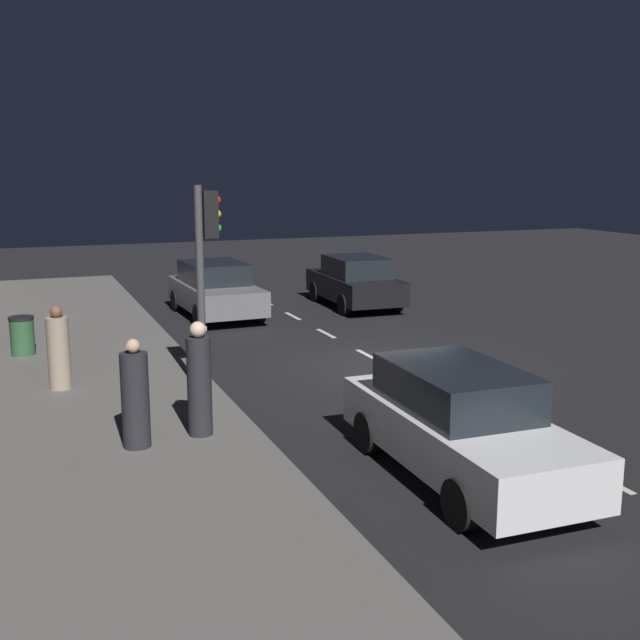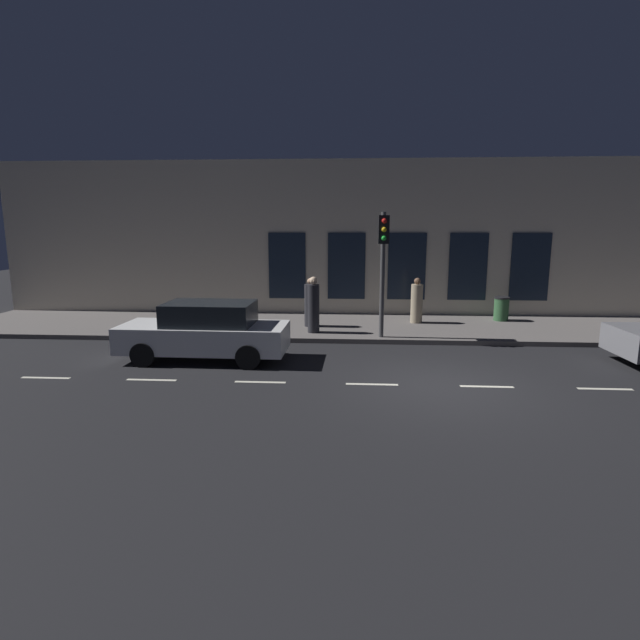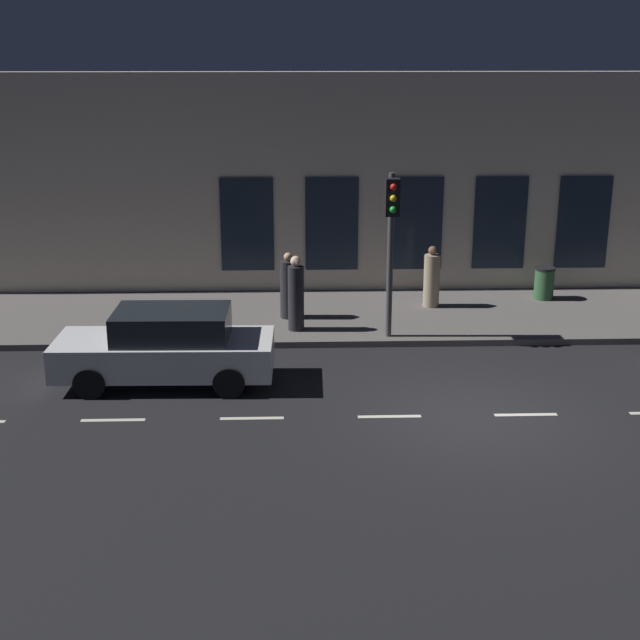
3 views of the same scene
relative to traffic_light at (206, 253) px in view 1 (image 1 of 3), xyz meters
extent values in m
plane|color=black|center=(-4.28, -1.16, -2.78)|extent=(60.00, 60.00, 0.00)
cube|color=#5B5654|center=(1.97, -1.16, -2.70)|extent=(4.50, 32.00, 0.15)
cube|color=beige|center=(-4.28, -15.16, -2.77)|extent=(0.12, 1.20, 0.01)
cube|color=beige|center=(-4.28, -12.56, -2.77)|extent=(0.12, 1.20, 0.01)
cube|color=beige|center=(-4.28, -9.96, -2.77)|extent=(0.12, 1.20, 0.01)
cube|color=beige|center=(-4.28, -7.36, -2.77)|extent=(0.12, 1.20, 0.01)
cube|color=beige|center=(-4.28, -4.76, -2.77)|extent=(0.12, 1.20, 0.01)
cube|color=beige|center=(-4.28, -2.16, -2.77)|extent=(0.12, 1.20, 0.01)
cube|color=beige|center=(-4.28, 0.44, -2.77)|extent=(0.12, 1.20, 0.01)
cube|color=beige|center=(-4.28, 3.04, -2.77)|extent=(0.12, 1.20, 0.01)
cube|color=beige|center=(-4.28, 5.64, -2.77)|extent=(0.12, 1.20, 0.01)
cylinder|color=#424244|center=(0.11, 0.00, -0.71)|extent=(0.14, 0.14, 3.84)
cube|color=black|center=(-0.09, 0.00, 0.69)|extent=(0.26, 0.32, 0.84)
sphere|color=red|center=(-0.23, 0.00, 0.94)|extent=(0.15, 0.15, 0.15)
sphere|color=gold|center=(-0.23, 0.00, 0.69)|extent=(0.15, 0.15, 0.15)
sphere|color=green|center=(-0.23, 0.00, 0.44)|extent=(0.15, 0.15, 0.15)
cube|color=silver|center=(-2.40, 4.89, -2.15)|extent=(1.79, 4.48, 0.70)
cube|color=black|center=(-2.40, 4.71, -1.50)|extent=(1.55, 2.34, 0.60)
cylinder|color=black|center=(-3.17, 6.28, -2.46)|extent=(0.23, 0.64, 0.64)
cylinder|color=black|center=(-1.58, 6.26, -2.46)|extent=(0.23, 0.64, 0.64)
cylinder|color=black|center=(-3.22, 3.53, -2.46)|extent=(0.23, 0.64, 0.64)
cylinder|color=black|center=(-1.63, 3.50, -2.46)|extent=(0.23, 0.64, 0.64)
cube|color=slate|center=(-2.18, -8.14, -2.15)|extent=(1.98, 4.39, 0.70)
cube|color=black|center=(-2.17, -8.31, -1.50)|extent=(1.69, 2.30, 0.60)
cylinder|color=black|center=(-3.08, -6.82, -2.46)|extent=(0.24, 0.65, 0.64)
cylinder|color=black|center=(-1.36, -6.77, -2.46)|extent=(0.24, 0.65, 0.64)
cylinder|color=black|center=(-2.99, -9.51, -2.46)|extent=(0.24, 0.65, 0.64)
cylinder|color=black|center=(-1.27, -9.45, -2.46)|extent=(0.24, 0.65, 0.64)
cube|color=black|center=(-6.62, -8.19, -2.15)|extent=(1.97, 4.24, 0.70)
cube|color=black|center=(-6.62, -8.02, -1.50)|extent=(1.68, 2.23, 0.60)
cylinder|color=black|center=(-5.83, -9.51, -2.46)|extent=(0.24, 0.65, 0.64)
cylinder|color=black|center=(-7.52, -9.45, -2.46)|extent=(0.24, 0.65, 0.64)
cylinder|color=black|center=(-5.73, -6.93, -2.46)|extent=(0.24, 0.65, 0.64)
cylinder|color=black|center=(-7.42, -6.86, -2.46)|extent=(0.24, 0.65, 0.64)
cylinder|color=#232328|center=(1.68, 2.35, -1.90)|extent=(0.59, 0.59, 1.45)
sphere|color=tan|center=(1.68, 2.35, -1.07)|extent=(0.21, 0.21, 0.21)
cube|color=tan|center=(1.76, 2.42, -1.07)|extent=(0.07, 0.07, 0.06)
cylinder|color=#232328|center=(0.67, 2.17, -1.84)|extent=(0.49, 0.49, 1.57)
sphere|color=beige|center=(0.67, 2.17, -0.93)|extent=(0.25, 0.25, 0.25)
cube|color=beige|center=(0.55, 2.13, -0.93)|extent=(0.07, 0.08, 0.07)
cylinder|color=gray|center=(2.56, -1.38, -1.94)|extent=(0.50, 0.50, 1.38)
sphere|color=brown|center=(2.56, -1.38, -1.13)|extent=(0.23, 0.23, 0.23)
cube|color=brown|center=(2.45, -1.41, -1.13)|extent=(0.05, 0.07, 0.06)
cylinder|color=#2D5633|center=(3.17, -4.53, -2.22)|extent=(0.52, 0.52, 0.81)
cylinder|color=black|center=(3.17, -4.53, -1.79)|extent=(0.55, 0.55, 0.06)
camera|label=1|loc=(3.23, 13.77, 1.53)|focal=43.73mm
camera|label=2|loc=(-15.54, 0.91, 0.85)|focal=28.52mm
camera|label=3|loc=(-19.62, 2.25, 3.95)|focal=49.61mm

